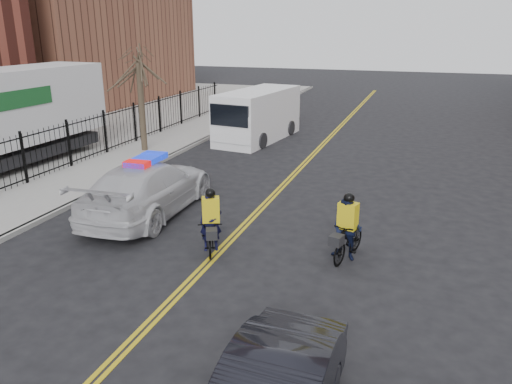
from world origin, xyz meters
The scene contains 12 objects.
ground centered at (0.00, 0.00, 0.00)m, with size 120.00×120.00×0.00m, color black.
center_line_left centered at (-0.08, 8.00, 0.01)m, with size 0.10×60.00×0.01m, color gold.
center_line_right centered at (0.08, 8.00, 0.01)m, with size 0.10×60.00×0.01m, color gold.
sidewalk centered at (-7.50, 8.00, 0.07)m, with size 3.00×60.00×0.15m, color gray.
curb centered at (-6.00, 8.00, 0.07)m, with size 0.20×60.00×0.15m, color gray.
iron_fence centered at (-9.00, 8.00, 1.00)m, with size 0.12×28.00×2.00m, color black, non-canonical shape.
warehouse_far centered at (-23.00, 24.00, 7.00)m, with size 14.00×18.00×14.00m, color brown.
street_tree centered at (-7.60, 10.00, 3.53)m, with size 3.20×3.20×4.80m.
police_cruiser centered at (-3.24, 3.05, 0.85)m, with size 2.62×5.92×1.85m.
cargo_van centered at (-3.53, 14.39, 1.25)m, with size 3.00×6.36×2.56m.
cyclist_near centered at (-0.24, 1.18, 0.60)m, with size 1.30×1.85×1.73m.
cyclist_far centered at (3.23, 1.83, 0.70)m, with size 0.92×1.82×1.78m.
Camera 1 is at (4.87, -9.97, 5.71)m, focal length 35.00 mm.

